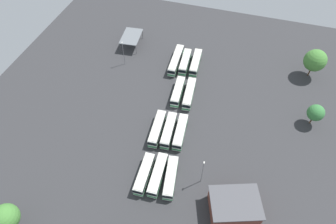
{
  "coord_description": "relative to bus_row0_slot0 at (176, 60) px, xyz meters",
  "views": [
    {
      "loc": [
        54.67,
        14.95,
        69.81
      ],
      "look_at": [
        1.02,
        -1.47,
        1.48
      ],
      "focal_mm": 31.37,
      "sensor_mm": 36.0,
      "label": 1
    }
  ],
  "objects": [
    {
      "name": "bus_row0_slot2",
      "position": [
        -0.71,
        6.94,
        -0.0
      ],
      "size": [
        12.0,
        3.35,
        3.4
      ],
      "color": "silver",
      "rests_on": "ground_plane"
    },
    {
      "name": "lamp_post_near_entrance",
      "position": [
        41.66,
        18.61,
        3.47
      ],
      "size": [
        0.56,
        0.28,
        9.69
      ],
      "color": "slate",
      "rests_on": "ground_plane"
    },
    {
      "name": "ground_plane",
      "position": [
        22.16,
        5.62,
        -1.8
      ],
      "size": [
        123.25,
        123.25,
        0.0
      ],
      "primitive_type": "plane",
      "color": "#333335"
    },
    {
      "name": "tree_south_edge",
      "position": [
        13.61,
        45.56,
        2.94
      ],
      "size": [
        4.86,
        4.86,
        7.18
      ],
      "color": "brown",
      "rests_on": "ground_plane"
    },
    {
      "name": "lamp_post_by_building",
      "position": [
        5.22,
        -17.34,
        3.29
      ],
      "size": [
        0.56,
        0.28,
        9.35
      ],
      "color": "slate",
      "rests_on": "ground_plane"
    },
    {
      "name": "bus_row1_slot2",
      "position": [
        14.29,
        8.45,
        -0.0
      ],
      "size": [
        12.11,
        3.56,
        3.4
      ],
      "color": "silver",
      "rests_on": "ground_plane"
    },
    {
      "name": "bus_row3_slot0",
      "position": [
        44.81,
        4.44,
        -0.0
      ],
      "size": [
        11.06,
        3.03,
        3.4
      ],
      "color": "silver",
      "rests_on": "ground_plane"
    },
    {
      "name": "tree_northeast",
      "position": [
        65.44,
        -20.08,
        3.87
      ],
      "size": [
        6.06,
        6.06,
        8.71
      ],
      "color": "brown",
      "rests_on": "ground_plane"
    },
    {
      "name": "bus_row2_slot2",
      "position": [
        29.41,
        9.74,
        -0.0
      ],
      "size": [
        11.34,
        3.45,
        3.4
      ],
      "color": "silver",
      "rests_on": "ground_plane"
    },
    {
      "name": "bus_row2_slot1",
      "position": [
        29.85,
        6.4,
        -0.0
      ],
      "size": [
        11.49,
        3.43,
        3.4
      ],
      "color": "silver",
      "rests_on": "ground_plane"
    },
    {
      "name": "bus_row3_slot2",
      "position": [
        43.83,
        11.18,
        -0.0
      ],
      "size": [
        11.3,
        4.14,
        3.4
      ],
      "color": "silver",
      "rests_on": "ground_plane"
    },
    {
      "name": "depot_building",
      "position": [
        47.11,
        27.63,
        1.02
      ],
      "size": [
        12.03,
        13.78,
        5.6
      ],
      "color": "brown",
      "rests_on": "ground_plane"
    },
    {
      "name": "bus_row2_slot0",
      "position": [
        30.23,
        3.09,
        -0.0
      ],
      "size": [
        11.78,
        3.34,
        3.4
      ],
      "color": "silver",
      "rests_on": "ground_plane"
    },
    {
      "name": "tree_north_edge",
      "position": [
        -7.68,
        44.94,
        4.82
      ],
      "size": [
        7.23,
        7.23,
        10.24
      ],
      "color": "brown",
      "rests_on": "ground_plane"
    },
    {
      "name": "bus_row0_slot0",
      "position": [
        0.0,
        0.0,
        0.0
      ],
      "size": [
        14.24,
        3.22,
        3.4
      ],
      "color": "silver",
      "rests_on": "ground_plane"
    },
    {
      "name": "maintenance_shelter",
      "position": [
        -5.58,
        -18.87,
        2.05
      ],
      "size": [
        10.77,
        7.54,
        4.04
      ],
      "color": "slate",
      "rests_on": "ground_plane"
    },
    {
      "name": "bus_row3_slot1",
      "position": [
        44.04,
        7.79,
        -0.0
      ],
      "size": [
        11.59,
        3.17,
        3.4
      ],
      "color": "silver",
      "rests_on": "ground_plane"
    },
    {
      "name": "bus_row0_slot1",
      "position": [
        0.02,
        3.32,
        -0.0
      ],
      "size": [
        11.44,
        3.39,
        3.4
      ],
      "color": "silver",
      "rests_on": "ground_plane"
    },
    {
      "name": "bus_row1_slot1",
      "position": [
        14.43,
        4.78,
        -0.0
      ],
      "size": [
        11.37,
        3.32,
        3.4
      ],
      "color": "silver",
      "rests_on": "ground_plane"
    }
  ]
}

